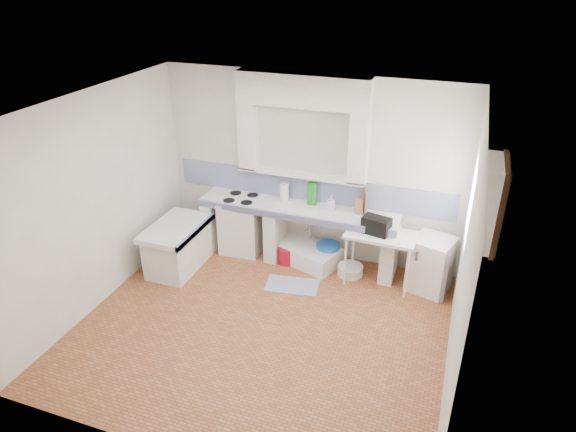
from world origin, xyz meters
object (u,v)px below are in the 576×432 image
(stove, at_px, (242,225))
(fridge, at_px, (431,264))
(sink, at_px, (306,254))
(side_table, at_px, (379,258))

(stove, bearing_deg, fridge, -6.48)
(fridge, bearing_deg, sink, -167.93)
(stove, distance_m, sink, 1.10)
(side_table, distance_m, fridge, 0.71)
(side_table, bearing_deg, stove, 176.41)
(stove, relative_size, sink, 0.84)
(sink, height_order, fridge, fridge)
(stove, bearing_deg, side_table, -9.57)
(stove, xyz_separation_m, side_table, (2.20, -0.22, -0.03))
(stove, distance_m, side_table, 2.21)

